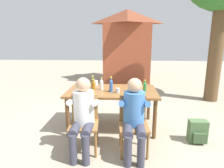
% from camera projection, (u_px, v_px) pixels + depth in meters
% --- Properties ---
extents(ground_plane, '(24.00, 24.00, 0.00)m').
position_uv_depth(ground_plane, '(112.00, 127.00, 3.97)').
color(ground_plane, gray).
extents(dining_table, '(1.71, 1.01, 0.77)m').
position_uv_depth(dining_table, '(112.00, 94.00, 3.82)').
color(dining_table, brown).
rests_on(dining_table, ground_plane).
extents(chair_near_right, '(0.47, 0.47, 0.87)m').
position_uv_depth(chair_near_right, '(133.00, 121.00, 3.06)').
color(chair_near_right, olive).
rests_on(chair_near_right, ground_plane).
extents(chair_near_left, '(0.47, 0.47, 0.87)m').
position_uv_depth(chair_near_left, '(84.00, 120.00, 3.10)').
color(chair_near_left, olive).
rests_on(chair_near_left, ground_plane).
extents(person_in_white_shirt, '(0.47, 0.61, 1.18)m').
position_uv_depth(person_in_white_shirt, '(134.00, 114.00, 2.91)').
color(person_in_white_shirt, '#3D70B2').
rests_on(person_in_white_shirt, ground_plane).
extents(person_in_plaid_shirt, '(0.47, 0.61, 1.18)m').
position_uv_depth(person_in_plaid_shirt, '(83.00, 112.00, 2.96)').
color(person_in_plaid_shirt, white).
rests_on(person_in_plaid_shirt, ground_plane).
extents(bottle_amber, '(0.06, 0.06, 0.22)m').
position_uv_depth(bottle_amber, '(94.00, 85.00, 3.76)').
color(bottle_amber, '#996019').
rests_on(bottle_amber, dining_table).
extents(bottle_olive, '(0.06, 0.06, 0.26)m').
position_uv_depth(bottle_olive, '(93.00, 83.00, 3.88)').
color(bottle_olive, '#566623').
rests_on(bottle_olive, dining_table).
extents(bottle_green, '(0.06, 0.06, 0.23)m').
position_uv_depth(bottle_green, '(145.00, 87.00, 3.65)').
color(bottle_green, '#287A38').
rests_on(bottle_green, dining_table).
extents(bottle_blue, '(0.06, 0.06, 0.29)m').
position_uv_depth(bottle_blue, '(111.00, 85.00, 3.64)').
color(bottle_blue, '#2D56A3').
rests_on(bottle_blue, dining_table).
extents(bottle_clear, '(0.06, 0.06, 0.24)m').
position_uv_depth(bottle_clear, '(102.00, 85.00, 3.80)').
color(bottle_clear, white).
rests_on(bottle_clear, dining_table).
extents(cup_glass, '(0.08, 0.08, 0.10)m').
position_uv_depth(cup_glass, '(96.00, 83.00, 4.18)').
color(cup_glass, silver).
rests_on(cup_glass, dining_table).
extents(cup_steel, '(0.08, 0.08, 0.09)m').
position_uv_depth(cup_steel, '(118.00, 90.00, 3.60)').
color(cup_steel, '#B2B7BC').
rests_on(cup_steel, dining_table).
extents(table_knife, '(0.07, 0.24, 0.01)m').
position_uv_depth(table_knife, '(110.00, 90.00, 3.79)').
color(table_knife, silver).
rests_on(table_knife, dining_table).
extents(backpack_by_near_side, '(0.30, 0.23, 0.39)m').
position_uv_depth(backpack_by_near_side, '(198.00, 132.00, 3.35)').
color(backpack_by_near_side, '#47663D').
rests_on(backpack_by_near_side, ground_plane).
extents(brick_kiosk, '(2.07, 1.73, 2.85)m').
position_uv_depth(brick_kiosk, '(127.00, 45.00, 7.94)').
color(brick_kiosk, '#9E472D').
rests_on(brick_kiosk, ground_plane).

